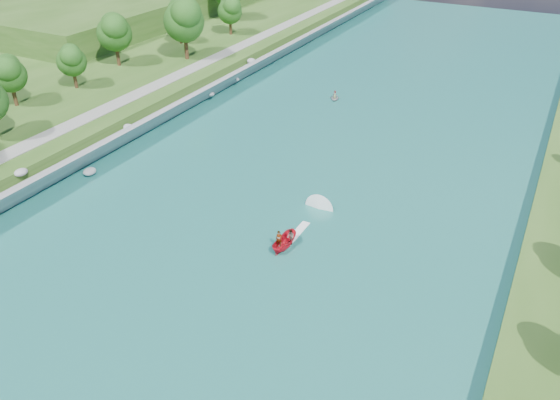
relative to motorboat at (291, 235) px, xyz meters
The scene contains 7 objects.
ground 11.00m from the motorboat, 119.36° to the right, with size 260.00×260.00×0.00m, color #2D5119.
river_water 11.77m from the motorboat, 117.27° to the left, with size 55.00×240.00×0.10m, color #18595E.
berm_west 56.36m from the motorboat, 169.33° to the left, with size 45.00×240.00×3.50m, color #2D5119.
riprap_bank 32.66m from the motorboat, 163.02° to the left, with size 4.34×236.00×4.05m.
riverside_path 39.39m from the motorboat, 164.59° to the left, with size 3.00×200.00×0.10m, color gray.
motorboat is the anchor object (origin of this frame).
raft 42.96m from the motorboat, 106.84° to the left, with size 2.74×3.20×1.58m.
Camera 1 is at (26.86, -33.43, 34.23)m, focal length 35.00 mm.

